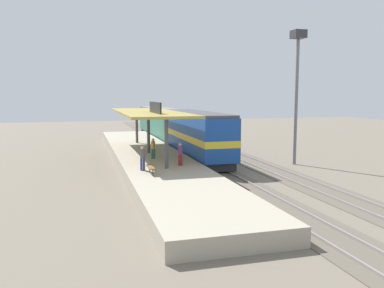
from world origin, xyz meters
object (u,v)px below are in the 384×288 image
at_px(passenger_carriage_single, 161,123).
at_px(platform_bench, 151,167).
at_px(locomotive, 197,135).
at_px(light_mast, 297,69).
at_px(person_waiting, 180,153).
at_px(person_boarding, 153,147).
at_px(person_walking, 143,157).

bearing_deg(passenger_carriage_single, platform_bench, -102.27).
distance_m(locomotive, light_mast, 10.76).
bearing_deg(person_waiting, light_mast, 13.49).
bearing_deg(passenger_carriage_single, person_boarding, -102.59).
xyz_separation_m(platform_bench, person_boarding, (1.22, 6.17, 0.51)).
relative_size(platform_bench, person_walking, 0.99).
bearing_deg(person_walking, passenger_carriage_single, 76.35).
relative_size(person_waiting, person_boarding, 1.00).
relative_size(platform_bench, person_boarding, 0.99).
distance_m(passenger_carriage_single, person_boarding, 21.95).
height_order(locomotive, passenger_carriage_single, locomotive).
distance_m(person_waiting, person_boarding, 3.89).
xyz_separation_m(locomotive, light_mast, (7.80, -4.36, 5.99)).
bearing_deg(person_waiting, platform_bench, -135.93).
relative_size(platform_bench, locomotive, 0.12).
distance_m(platform_bench, person_waiting, 3.71).
height_order(person_waiting, person_boarding, same).
height_order(locomotive, person_waiting, locomotive).
bearing_deg(platform_bench, locomotive, 57.99).
height_order(platform_bench, passenger_carriage_single, passenger_carriage_single).
distance_m(passenger_carriage_single, person_walking, 27.00).
bearing_deg(person_boarding, light_mast, -4.28).
distance_m(locomotive, person_boarding, 5.91).
height_order(passenger_carriage_single, light_mast, light_mast).
bearing_deg(locomotive, passenger_carriage_single, 90.00).
bearing_deg(person_walking, platform_bench, -74.73).
relative_size(locomotive, light_mast, 1.23).
xyz_separation_m(locomotive, person_boarding, (-4.78, -3.42, -0.56)).
relative_size(person_waiting, person_walking, 1.00).
xyz_separation_m(light_mast, person_waiting, (-11.16, -2.68, -6.54)).
distance_m(light_mast, person_walking, 16.08).
distance_m(passenger_carriage_single, person_waiting, 25.27).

